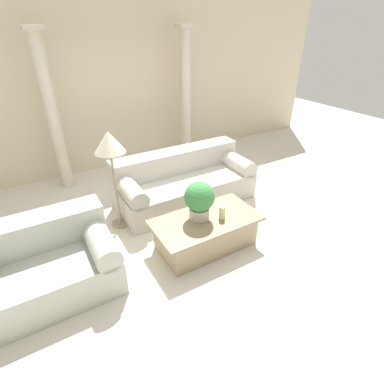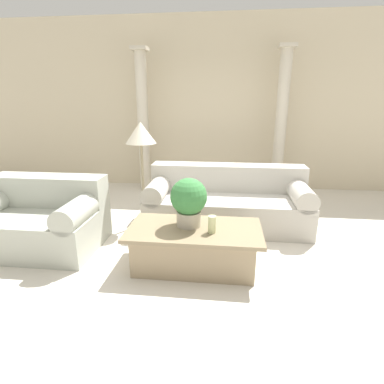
% 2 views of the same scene
% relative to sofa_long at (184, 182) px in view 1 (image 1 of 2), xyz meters
% --- Properties ---
extents(ground_plane, '(16.00, 16.00, 0.00)m').
position_rel_sofa_long_xyz_m(ground_plane, '(-0.41, -0.68, -0.33)').
color(ground_plane, silver).
extents(wall_back, '(10.00, 0.06, 3.20)m').
position_rel_sofa_long_xyz_m(wall_back, '(-0.41, 1.99, 1.27)').
color(wall_back, beige).
rests_on(wall_back, ground_plane).
extents(sofa_long, '(2.19, 0.95, 0.81)m').
position_rel_sofa_long_xyz_m(sofa_long, '(0.00, 0.00, 0.00)').
color(sofa_long, '#B7B2A8').
rests_on(sofa_long, ground_plane).
extents(loveseat, '(1.42, 0.95, 0.81)m').
position_rel_sofa_long_xyz_m(loveseat, '(-2.22, -0.92, 0.01)').
color(loveseat, '#AEB2A4').
rests_on(loveseat, ground_plane).
extents(coffee_table, '(1.38, 0.73, 0.43)m').
position_rel_sofa_long_xyz_m(coffee_table, '(-0.33, -1.19, -0.11)').
color(coffee_table, '#998466').
rests_on(coffee_table, ground_plane).
extents(potted_plant, '(0.38, 0.38, 0.51)m').
position_rel_sofa_long_xyz_m(potted_plant, '(-0.40, -1.13, 0.38)').
color(potted_plant, '#B2A893').
rests_on(potted_plant, coffee_table).
extents(pillar_candle, '(0.08, 0.08, 0.17)m').
position_rel_sofa_long_xyz_m(pillar_candle, '(-0.15, -1.27, 0.18)').
color(pillar_candle, beige).
rests_on(pillar_candle, coffee_table).
extents(floor_lamp, '(0.40, 0.40, 1.43)m').
position_rel_sofa_long_xyz_m(floor_lamp, '(-1.16, -0.14, 0.88)').
color(floor_lamp, gray).
rests_on(floor_lamp, ground_plane).
extents(column_left, '(0.29, 0.29, 2.58)m').
position_rel_sofa_long_xyz_m(column_left, '(-1.58, 1.52, 0.98)').
color(column_left, beige).
rests_on(column_left, ground_plane).
extents(column_right, '(0.29, 0.29, 2.58)m').
position_rel_sofa_long_xyz_m(column_right, '(0.91, 1.52, 0.98)').
color(column_right, beige).
rests_on(column_right, ground_plane).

